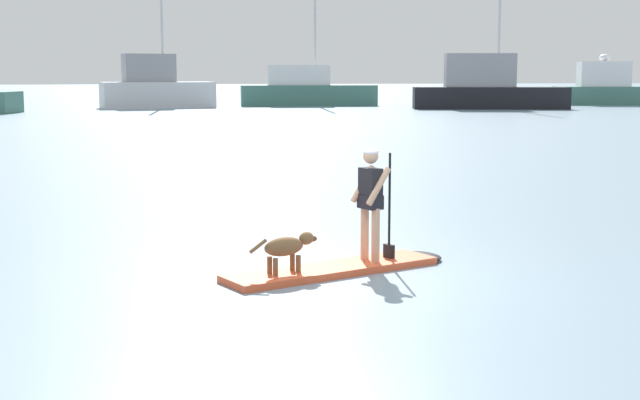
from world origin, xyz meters
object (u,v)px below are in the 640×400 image
Objects in this scene: paddleboard at (345,267)px; moored_boat_center at (608,89)px; person_paddler at (371,196)px; dog at (287,247)px; moored_boat_outer at (155,87)px; moored_boat_far_starboard at (487,88)px; moored_boat_port at (306,90)px.

moored_boat_center is (35.31, 60.27, 1.34)m from paddleboard.
person_paddler is 1.63× the size of dog.
paddleboard is 1.09m from person_paddler.
dog is at bearing -87.84° from moored_boat_outer.
moored_boat_center is (34.89, 60.08, 0.34)m from person_paddler.
person_paddler is 57.57m from moored_boat_far_starboard.
moored_boat_center is at bearing 26.29° from moored_boat_far_starboard.
dog is (-0.89, -0.39, 0.40)m from paddleboard.
person_paddler is at bearing -98.05° from moored_boat_port.
paddleboard is at bearing -98.40° from moored_boat_port.
moored_boat_outer is 0.93× the size of moored_boat_far_starboard.
moored_boat_center reaches higher than paddleboard.
moored_boat_center is at bearing 59.85° from person_paddler.
dog reaches higher than paddleboard.
moored_boat_outer is at bearing 93.02° from paddleboard.
moored_boat_outer is at bearing 93.42° from person_paddler.
moored_boat_port is (12.43, 2.31, -0.29)m from moored_boat_outer.
moored_boat_port is at bearing 81.95° from person_paddler.
moored_boat_center is (13.46, 6.65, -0.19)m from moored_boat_far_starboard.
dog is 0.08× the size of moored_boat_port.
person_paddler is at bearing -111.86° from moored_boat_far_starboard.
moored_boat_far_starboard is (25.03, -6.69, -0.03)m from moored_boat_outer.
paddleboard is 3.51× the size of dog.
moored_boat_port is at bearing 80.86° from dog.
moored_boat_far_starboard is at bearing 67.17° from dog.
paddleboard is at bearing -120.37° from moored_boat_center.
dog is 0.09× the size of moored_boat_outer.
moored_boat_outer is 25.91m from moored_boat_far_starboard.
moored_boat_port is at bearing 81.60° from paddleboard.
moored_boat_far_starboard is at bearing -14.97° from moored_boat_outer.
dog is (-1.30, -0.58, -0.59)m from person_paddler.
moored_boat_outer is at bearing -169.47° from moored_boat_port.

